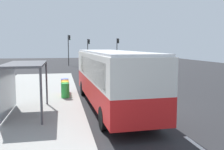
# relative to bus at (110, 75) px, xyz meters

# --- Properties ---
(ground_plane) EXTENTS (56.00, 92.00, 0.04)m
(ground_plane) POSITION_rel_bus_xyz_m (1.71, 13.76, -1.86)
(ground_plane) COLOR #262628
(sidewalk_platform) EXTENTS (6.20, 30.00, 0.18)m
(sidewalk_platform) POSITION_rel_bus_xyz_m (-4.69, 1.76, -1.75)
(sidewalk_platform) COLOR #999993
(sidewalk_platform) RESTS_ON ground
(lane_stripe_seg_0) EXTENTS (0.16, 2.20, 0.01)m
(lane_stripe_seg_0) POSITION_rel_bus_xyz_m (1.96, -6.24, -1.84)
(lane_stripe_seg_0) COLOR silver
(lane_stripe_seg_0) RESTS_ON ground
(lane_stripe_seg_1) EXTENTS (0.16, 2.20, 0.01)m
(lane_stripe_seg_1) POSITION_rel_bus_xyz_m (1.96, -1.24, -1.84)
(lane_stripe_seg_1) COLOR silver
(lane_stripe_seg_1) RESTS_ON ground
(lane_stripe_seg_2) EXTENTS (0.16, 2.20, 0.01)m
(lane_stripe_seg_2) POSITION_rel_bus_xyz_m (1.96, 3.76, -1.84)
(lane_stripe_seg_2) COLOR silver
(lane_stripe_seg_2) RESTS_ON ground
(lane_stripe_seg_3) EXTENTS (0.16, 2.20, 0.01)m
(lane_stripe_seg_3) POSITION_rel_bus_xyz_m (1.96, 8.76, -1.84)
(lane_stripe_seg_3) COLOR silver
(lane_stripe_seg_3) RESTS_ON ground
(lane_stripe_seg_4) EXTENTS (0.16, 2.20, 0.01)m
(lane_stripe_seg_4) POSITION_rel_bus_xyz_m (1.96, 13.76, -1.84)
(lane_stripe_seg_4) COLOR silver
(lane_stripe_seg_4) RESTS_ON ground
(lane_stripe_seg_5) EXTENTS (0.16, 2.20, 0.01)m
(lane_stripe_seg_5) POSITION_rel_bus_xyz_m (1.96, 18.76, -1.84)
(lane_stripe_seg_5) COLOR silver
(lane_stripe_seg_5) RESTS_ON ground
(lane_stripe_seg_6) EXTENTS (0.16, 2.20, 0.01)m
(lane_stripe_seg_6) POSITION_rel_bus_xyz_m (1.96, 23.76, -1.84)
(lane_stripe_seg_6) COLOR silver
(lane_stripe_seg_6) RESTS_ON ground
(lane_stripe_seg_7) EXTENTS (0.16, 2.20, 0.01)m
(lane_stripe_seg_7) POSITION_rel_bus_xyz_m (1.96, 28.76, -1.84)
(lane_stripe_seg_7) COLOR silver
(lane_stripe_seg_7) RESTS_ON ground
(bus) EXTENTS (2.81, 11.07, 3.21)m
(bus) POSITION_rel_bus_xyz_m (0.00, 0.00, 0.00)
(bus) COLOR red
(bus) RESTS_ON ground
(white_van) EXTENTS (2.05, 5.21, 2.30)m
(white_van) POSITION_rel_bus_xyz_m (3.91, 20.88, -0.50)
(white_van) COLOR black
(white_van) RESTS_ON ground
(sedan_near) EXTENTS (2.05, 4.49, 1.52)m
(sedan_near) POSITION_rel_bus_xyz_m (4.02, 30.65, -1.05)
(sedan_near) COLOR #A51919
(sedan_near) RESTS_ON ground
(recycling_bin_green) EXTENTS (0.52, 0.52, 0.95)m
(recycling_bin_green) POSITION_rel_bus_xyz_m (-2.49, 2.32, -1.19)
(recycling_bin_green) COLOR green
(recycling_bin_green) RESTS_ON sidewalk_platform
(recycling_bin_yellow) EXTENTS (0.52, 0.52, 0.95)m
(recycling_bin_yellow) POSITION_rel_bus_xyz_m (-2.49, 3.02, -1.19)
(recycling_bin_yellow) COLOR yellow
(recycling_bin_yellow) RESTS_ON sidewalk_platform
(recycling_bin_orange) EXTENTS (0.52, 0.52, 0.95)m
(recycling_bin_orange) POSITION_rel_bus_xyz_m (-2.49, 3.72, -1.19)
(recycling_bin_orange) COLOR orange
(recycling_bin_orange) RESTS_ON sidewalk_platform
(recycling_bin_blue) EXTENTS (0.52, 0.52, 0.95)m
(recycling_bin_blue) POSITION_rel_bus_xyz_m (-2.49, 4.42, -1.19)
(recycling_bin_blue) COLOR blue
(recycling_bin_blue) RESTS_ON sidewalk_platform
(traffic_light_near_side) EXTENTS (0.49, 0.28, 4.86)m
(traffic_light_near_side) POSITION_rel_bus_xyz_m (7.21, 30.14, 1.40)
(traffic_light_near_side) COLOR #2D2D2D
(traffic_light_near_side) RESTS_ON ground
(traffic_light_far_side) EXTENTS (0.49, 0.28, 5.41)m
(traffic_light_far_side) POSITION_rel_bus_xyz_m (-1.39, 30.94, 1.73)
(traffic_light_far_side) COLOR #2D2D2D
(traffic_light_far_side) RESTS_ON ground
(traffic_light_median) EXTENTS (0.49, 0.28, 4.75)m
(traffic_light_median) POSITION_rel_bus_xyz_m (2.12, 31.74, 1.33)
(traffic_light_median) COLOR #2D2D2D
(traffic_light_median) RESTS_ON ground
(bus_shelter) EXTENTS (1.80, 4.00, 2.50)m
(bus_shelter) POSITION_rel_bus_xyz_m (-4.70, -1.17, 0.25)
(bus_shelter) COLOR #4C4C51
(bus_shelter) RESTS_ON sidewalk_platform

